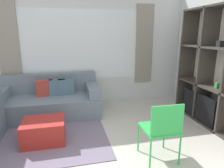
% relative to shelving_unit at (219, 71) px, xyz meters
% --- Properties ---
extents(wall_back, '(6.22, 0.11, 2.70)m').
position_rel_shelving_unit_xyz_m(wall_back, '(-2.34, 1.75, 0.31)').
color(wall_back, silver).
rests_on(wall_back, ground_plane).
extents(area_rug, '(2.81, 1.74, 0.01)m').
position_rel_shelving_unit_xyz_m(area_rug, '(-3.50, 0.19, -1.04)').
color(area_rug, slate).
rests_on(area_rug, ground_plane).
extents(shelving_unit, '(0.41, 1.96, 2.20)m').
position_rel_shelving_unit_xyz_m(shelving_unit, '(0.00, 0.00, 0.00)').
color(shelving_unit, silver).
rests_on(shelving_unit, ground_plane).
extents(couch_main, '(2.08, 0.97, 0.85)m').
position_rel_shelving_unit_xyz_m(couch_main, '(-3.09, 1.23, -0.74)').
color(couch_main, slate).
rests_on(couch_main, ground_plane).
extents(ottoman, '(0.66, 0.55, 0.37)m').
position_rel_shelving_unit_xyz_m(ottoman, '(-3.12, 0.08, -0.86)').
color(ottoman, '#A82823').
rests_on(ottoman, ground_plane).
extents(folding_chair, '(0.44, 0.46, 0.86)m').
position_rel_shelving_unit_xyz_m(folding_chair, '(-1.52, -0.83, -0.53)').
color(folding_chair, green).
rests_on(folding_chair, ground_plane).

